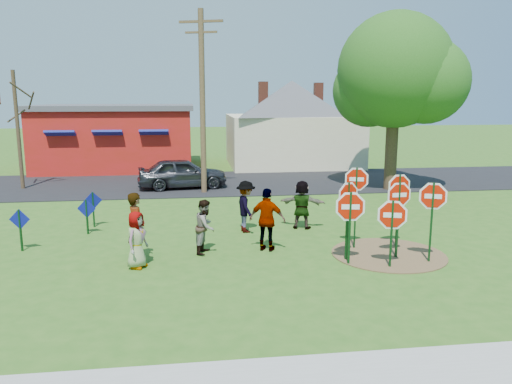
# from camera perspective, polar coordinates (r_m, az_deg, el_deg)

# --- Properties ---
(ground) EXTENTS (120.00, 120.00, 0.00)m
(ground) POSITION_cam_1_polar(r_m,az_deg,el_deg) (14.65, -3.31, -6.66)
(ground) COLOR #2E5C1A
(ground) RESTS_ON ground
(road) EXTENTS (120.00, 7.50, 0.04)m
(road) POSITION_cam_1_polar(r_m,az_deg,el_deg) (25.83, -5.16, 1.05)
(road) COLOR black
(road) RESTS_ON ground
(dirt_patch) EXTENTS (3.20, 3.20, 0.03)m
(dirt_patch) POSITION_cam_1_polar(r_m,az_deg,el_deg) (14.72, 14.88, -6.88)
(dirt_patch) COLOR brown
(dirt_patch) RESTS_ON ground
(red_building) EXTENTS (9.40, 7.69, 3.90)m
(red_building) POSITION_cam_1_polar(r_m,az_deg,el_deg) (32.34, -15.54, 6.15)
(red_building) COLOR #A01C10
(red_building) RESTS_ON ground
(cream_house) EXTENTS (9.40, 9.40, 6.50)m
(cream_house) POSITION_cam_1_polar(r_m,az_deg,el_deg) (32.62, 4.07, 8.24)
(cream_house) COLOR beige
(cream_house) RESTS_ON ground
(stop_sign_a) EXTENTS (1.05, 0.19, 2.11)m
(stop_sign_a) POSITION_cam_1_polar(r_m,az_deg,el_deg) (13.29, 10.71, -2.30)
(stop_sign_a) COLOR #0F3715
(stop_sign_a) RESTS_ON ground
(stop_sign_b) EXTENTS (0.88, 0.29, 2.53)m
(stop_sign_b) POSITION_cam_1_polar(r_m,az_deg,el_deg) (14.64, 11.39, 0.56)
(stop_sign_b) COLOR #0F3715
(stop_sign_b) RESTS_ON ground
(stop_sign_c) EXTENTS (0.93, 0.08, 2.25)m
(stop_sign_c) POSITION_cam_1_polar(r_m,az_deg,el_deg) (14.10, 16.00, -1.18)
(stop_sign_c) COLOR #0F3715
(stop_sign_c) RESTS_ON ground
(stop_sign_d) EXTENTS (0.97, 0.17, 2.33)m
(stop_sign_d) POSITION_cam_1_polar(r_m,az_deg,el_deg) (15.07, 16.01, -0.05)
(stop_sign_d) COLOR #0F3715
(stop_sign_d) RESTS_ON ground
(stop_sign_e) EXTENTS (1.00, 0.32, 1.93)m
(stop_sign_e) POSITION_cam_1_polar(r_m,az_deg,el_deg) (13.33, 15.29, -3.08)
(stop_sign_e) COLOR #0F3715
(stop_sign_e) RESTS_ON ground
(stop_sign_f) EXTENTS (0.92, 0.39, 2.32)m
(stop_sign_f) POSITION_cam_1_polar(r_m,az_deg,el_deg) (13.98, 19.54, -1.14)
(stop_sign_f) COLOR #0F3715
(stop_sign_f) RESTS_ON ground
(stop_sign_g) EXTENTS (0.84, 0.42, 2.29)m
(stop_sign_g) POSITION_cam_1_polar(r_m,az_deg,el_deg) (13.57, 10.45, -1.25)
(stop_sign_g) COLOR #0F3715
(stop_sign_g) RESTS_ON ground
(blue_diamond_b) EXTENTS (0.60, 0.10, 1.25)m
(blue_diamond_b) POSITION_cam_1_polar(r_m,az_deg,el_deg) (15.87, -25.36, -3.43)
(blue_diamond_b) COLOR #0F3715
(blue_diamond_b) RESTS_ON ground
(blue_diamond_c) EXTENTS (0.61, 0.15, 1.16)m
(blue_diamond_c) POSITION_cam_1_polar(r_m,az_deg,el_deg) (17.03, -18.78, -2.25)
(blue_diamond_c) COLOR #0F3715
(blue_diamond_c) RESTS_ON ground
(blue_diamond_d) EXTENTS (0.59, 0.23, 1.23)m
(blue_diamond_d) POSITION_cam_1_polar(r_m,az_deg,el_deg) (17.87, -18.12, -1.45)
(blue_diamond_d) COLOR #0F3715
(blue_diamond_d) RESTS_ON ground
(person_a) EXTENTS (0.76, 0.87, 1.51)m
(person_a) POSITION_cam_1_polar(r_m,az_deg,el_deg) (13.35, -13.48, -5.33)
(person_a) COLOR #3E409B
(person_a) RESTS_ON ground
(person_b) EXTENTS (0.65, 0.80, 1.89)m
(person_b) POSITION_cam_1_polar(r_m,az_deg,el_deg) (13.85, -13.49, -3.91)
(person_b) COLOR #2B705E
(person_b) RESTS_ON ground
(person_c) EXTENTS (0.80, 0.91, 1.55)m
(person_c) POSITION_cam_1_polar(r_m,az_deg,el_deg) (14.27, -5.81, -3.93)
(person_c) COLOR brown
(person_c) RESTS_ON ground
(person_d) EXTENTS (0.79, 1.18, 1.71)m
(person_d) POSITION_cam_1_polar(r_m,az_deg,el_deg) (16.36, -1.16, -1.68)
(person_d) COLOR #313135
(person_d) RESTS_ON ground
(person_e) EXTENTS (1.17, 0.86, 1.84)m
(person_e) POSITION_cam_1_polar(r_m,az_deg,el_deg) (14.35, 1.30, -3.20)
(person_e) COLOR #4B2F56
(person_e) RESTS_ON ground
(person_f) EXTENTS (1.61, 1.01, 1.66)m
(person_f) POSITION_cam_1_polar(r_m,az_deg,el_deg) (16.87, 5.27, -1.43)
(person_f) COLOR #1F532A
(person_f) RESTS_ON ground
(suv) EXTENTS (4.43, 2.21, 1.45)m
(suv) POSITION_cam_1_polar(r_m,az_deg,el_deg) (24.37, -8.40, 2.16)
(suv) COLOR #29292E
(suv) RESTS_ON road
(utility_pole) EXTENTS (1.93, 0.74, 8.17)m
(utility_pole) POSITION_cam_1_polar(r_m,az_deg,el_deg) (22.88, -6.15, 10.54)
(utility_pole) COLOR #4C3823
(utility_pole) RESTS_ON ground
(leafy_tree) EXTENTS (5.80, 5.29, 8.24)m
(leafy_tree) POSITION_cam_1_polar(r_m,az_deg,el_deg) (24.47, 15.90, 12.56)
(leafy_tree) COLOR #382819
(leafy_tree) RESTS_ON ground
(bare_tree_west) EXTENTS (1.80, 1.80, 5.62)m
(bare_tree_west) POSITION_cam_1_polar(r_m,az_deg,el_deg) (26.21, -25.70, 8.12)
(bare_tree_west) COLOR #382819
(bare_tree_west) RESTS_ON ground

